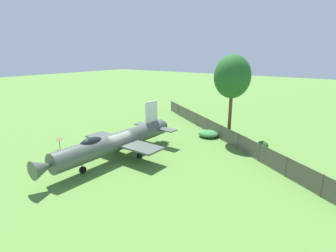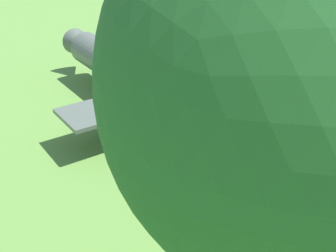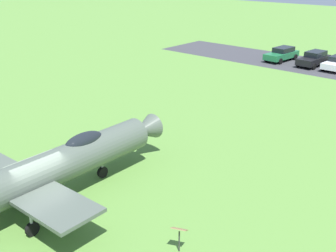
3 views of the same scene
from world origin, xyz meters
name	(u,v)px [view 1 (image 1 of 3)]	position (x,y,z in m)	size (l,w,h in m)	color
ground_plane	(118,159)	(0.00, 0.00, 0.00)	(200.00, 200.00, 0.00)	#568438
display_jet	(114,142)	(-0.38, 0.01, 1.72)	(14.96, 8.49, 4.73)	#4C564C
shade_tree	(232,77)	(11.80, -5.97, 7.05)	(4.50, 3.91, 9.45)	brown
perimeter_fence	(222,132)	(10.89, -5.48, 0.90)	(19.03, 27.30, 1.69)	#4C4238
shrub_near_fence	(262,146)	(9.83, -10.41, 0.54)	(1.34, 1.14, 1.07)	#235B26
shrub_by_tree	(208,134)	(10.95, -3.79, 0.38)	(2.19, 2.42, 0.76)	#387F3D
info_plaque	(59,141)	(-1.64, 6.82, 0.85)	(0.58, 0.70, 1.14)	#333333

